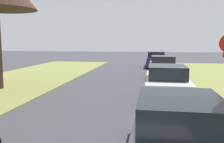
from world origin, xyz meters
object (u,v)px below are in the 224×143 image
(parked_sedan_navy, at_px, (156,60))
(parked_sedan_silver, at_px, (178,136))
(parked_sedan_tan, at_px, (163,67))
(parked_sedan_white, at_px, (166,84))

(parked_sedan_navy, bearing_deg, parked_sedan_silver, -89.84)
(parked_sedan_silver, height_order, parked_sedan_tan, same)
(parked_sedan_navy, bearing_deg, parked_sedan_tan, -87.08)
(parked_sedan_silver, height_order, parked_sedan_white, same)
(parked_sedan_white, bearing_deg, parked_sedan_tan, 88.74)
(parked_sedan_navy, bearing_deg, parked_sedan_white, -89.18)
(parked_sedan_tan, bearing_deg, parked_sedan_navy, 92.92)
(parked_sedan_silver, bearing_deg, parked_sedan_tan, 88.69)
(parked_sedan_silver, distance_m, parked_sedan_tan, 13.18)
(parked_sedan_silver, distance_m, parked_sedan_navy, 20.14)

